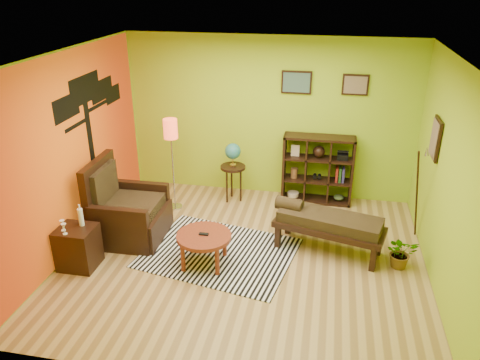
% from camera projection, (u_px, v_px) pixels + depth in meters
% --- Properties ---
extents(ground, '(5.00, 5.00, 0.00)m').
position_uv_depth(ground, '(245.00, 258.00, 6.65)').
color(ground, tan).
rests_on(ground, ground).
extents(room_shell, '(5.04, 4.54, 2.82)m').
position_uv_depth(room_shell, '(238.00, 137.00, 5.94)').
color(room_shell, '#9BC51F').
rests_on(room_shell, ground).
extents(zebra_rug, '(2.34, 1.96, 0.01)m').
position_uv_depth(zebra_rug, '(219.00, 253.00, 6.77)').
color(zebra_rug, white).
rests_on(zebra_rug, ground).
extents(coffee_table, '(0.75, 0.75, 0.48)m').
position_uv_depth(coffee_table, '(204.00, 239.00, 6.37)').
color(coffee_table, maroon).
rests_on(coffee_table, ground).
extents(armchair, '(1.02, 1.03, 1.22)m').
position_uv_depth(armchair, '(126.00, 214.00, 7.06)').
color(armchair, black).
rests_on(armchair, ground).
extents(side_cabinet, '(0.50, 0.45, 0.90)m').
position_uv_depth(side_cabinet, '(78.00, 247.00, 6.36)').
color(side_cabinet, black).
rests_on(side_cabinet, ground).
extents(floor_lamp, '(0.24, 0.24, 1.58)m').
position_uv_depth(floor_lamp, '(171.00, 137.00, 7.55)').
color(floor_lamp, silver).
rests_on(floor_lamp, ground).
extents(globe_table, '(0.43, 0.43, 1.06)m').
position_uv_depth(globe_table, '(233.00, 158.00, 8.01)').
color(globe_table, black).
rests_on(globe_table, ground).
extents(cube_shelf, '(1.20, 0.35, 1.20)m').
position_uv_depth(cube_shelf, '(318.00, 169.00, 8.06)').
color(cube_shelf, black).
rests_on(cube_shelf, ground).
extents(bench, '(1.64, 0.93, 0.72)m').
position_uv_depth(bench, '(326.00, 222.00, 6.66)').
color(bench, black).
rests_on(bench, ground).
extents(potted_plant, '(0.48, 0.52, 0.36)m').
position_uv_depth(potted_plant, '(401.00, 255.00, 6.39)').
color(potted_plant, '#26661E').
rests_on(potted_plant, ground).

